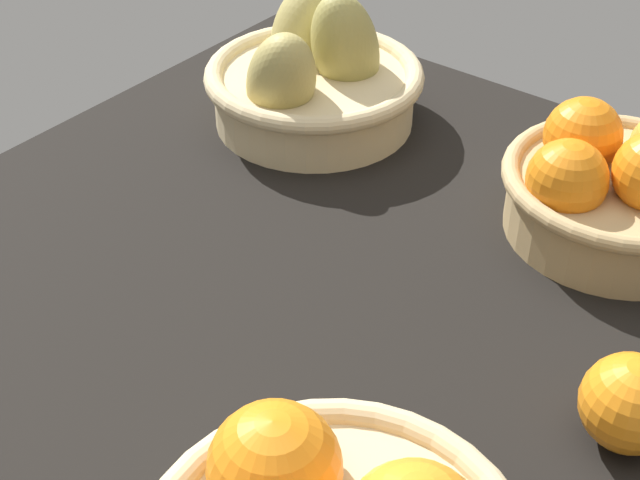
{
  "coord_description": "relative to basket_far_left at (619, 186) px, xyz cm",
  "views": [
    {
      "loc": [
        45.91,
        38.96,
        53.3
      ],
      "look_at": [
        -2.06,
        1.66,
        7.0
      ],
      "focal_mm": 52.38,
      "sensor_mm": 36.0,
      "label": 1
    }
  ],
  "objects": [
    {
      "name": "basket_far_left",
      "position": [
        0.0,
        0.0,
        0.0
      ],
      "size": [
        21.1,
        21.1,
        11.45
      ],
      "color": "tan",
      "rests_on": "market_tray"
    },
    {
      "name": "basket_near_left_pears",
      "position": [
        0.76,
        -33.44,
        0.0
      ],
      "size": [
        22.88,
        22.88,
        15.1
      ],
      "color": "#D3BC8C",
      "rests_on": "market_tray"
    },
    {
      "name": "loose_orange_front_gap",
      "position": [
        22.39,
        10.84,
        -1.24
      ],
      "size": [
        6.98,
        6.98,
        6.98
      ],
      "primitive_type": "sphere",
      "color": "orange",
      "rests_on": "market_tray"
    },
    {
      "name": "market_tray",
      "position": [
        23.49,
        -18.09,
        -6.23
      ],
      "size": [
        84.0,
        72.0,
        3.0
      ],
      "primitive_type": "cube",
      "color": "black",
      "rests_on": "ground"
    }
  ]
}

